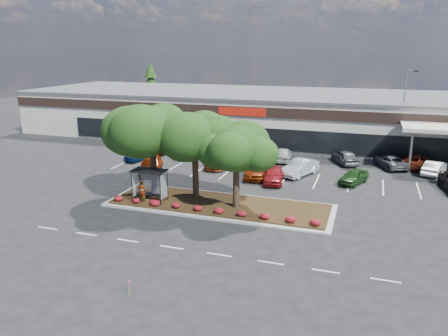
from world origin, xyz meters
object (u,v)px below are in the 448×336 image
(light_pole, at_px, (403,117))
(car_0, at_px, (140,154))
(car_1, at_px, (151,165))
(survey_stake, at_px, (129,286))

(light_pole, height_order, car_0, light_pole)
(car_0, height_order, car_1, car_1)
(light_pole, distance_m, survey_stake, 40.73)
(car_0, bearing_deg, survey_stake, -43.10)
(survey_stake, xyz_separation_m, car_1, (-9.92, 21.19, 0.17))
(light_pole, height_order, survey_stake, light_pole)
(survey_stake, distance_m, car_0, 28.51)
(light_pole, bearing_deg, car_1, -145.67)
(survey_stake, bearing_deg, car_0, 118.09)
(survey_stake, xyz_separation_m, car_0, (-13.43, 25.16, 0.08))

